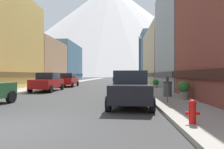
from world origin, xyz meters
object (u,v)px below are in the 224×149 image
Objects in this scene: parking_meter_near at (167,86)px; potted_plant_2 at (184,89)px; potted_plant_0 at (43,81)px; car_right_1 at (127,82)px; car_right_2 at (126,80)px; car_right_0 at (130,88)px; pedestrian_0 at (142,80)px; potted_plant_1 at (156,83)px; car_left_2 at (68,80)px; car_driving_0 at (117,77)px; car_left_1 at (48,82)px; trash_bin_right at (167,89)px; streetlamp_right at (140,54)px; fire_hydrant_near at (192,111)px; car_right_3 at (125,79)px.

parking_meter_near reaches higher than potted_plant_2.
car_right_1 is at bearing -34.60° from potted_plant_0.
car_right_0 is at bearing -89.99° from car_right_2.
car_right_2 is 3.79m from pedestrian_0.
potted_plant_1 is at bearing 74.03° from car_right_0.
car_right_0 is at bearing -97.64° from pedestrian_0.
potted_plant_1 is (3.20, 11.17, -0.25)m from car_right_0.
potted_plant_1 is at bearing 52.76° from car_right_1.
car_left_2 is at bearing 129.38° from potted_plant_2.
car_driving_0 reaches higher than parking_meter_near.
car_left_1 is at bearing -163.80° from potted_plant_1.
car_left_2 and car_driving_0 have the same top height.
car_right_1 reaches higher than potted_plant_0.
parking_meter_near reaches higher than trash_bin_right.
car_left_1 is at bearing -156.52° from streetlamp_right.
car_right_0 is at bearing -169.85° from parking_meter_near.
car_right_1 reaches higher than fire_hydrant_near.
fire_hydrant_near is 0.45× the size of pedestrian_0.
car_left_1 is 15.24m from fire_hydrant_near.
potted_plant_0 reaches higher than fire_hydrant_near.
car_right_3 is 10.83m from streetlamp_right.
car_driving_0 is (5.40, 35.85, 0.00)m from car_left_1.
streetlamp_right is (9.15, 3.98, 3.09)m from car_left_1.
car_left_1 is at bearing -63.37° from potted_plant_0.
car_driving_0 is (-2.20, 28.54, 0.00)m from car_right_2.
car_driving_0 is at bearing 97.29° from potted_plant_2.
car_right_2 is 4.13× the size of potted_plant_2.
streetlamp_right is (1.55, -10.27, 3.09)m from car_right_3.
car_driving_0 is (-2.20, 21.61, 0.00)m from car_right_3.
car_right_1 and car_right_3 have the same top height.
fire_hydrant_near is 22.32m from pedestrian_0.
potted_plant_1 is (3.20, -4.17, -0.25)m from car_right_2.
streetlamp_right is at bearing 23.48° from car_left_1.
potted_plant_1 is (10.80, -3.64, -0.25)m from car_left_2.
potted_plant_2 is at bearing -82.71° from car_driving_0.
potted_plant_1 is at bearing -13.03° from potted_plant_0.
parking_meter_near is at bearing 86.11° from fire_hydrant_near.
parking_meter_near reaches higher than fire_hydrant_near.
parking_meter_near is (0.30, 4.42, 0.49)m from fire_hydrant_near.
car_left_1 is 10.55m from car_right_2.
car_driving_0 is 6.25× the size of fire_hydrant_near.
potted_plant_0 is at bearing 145.40° from car_right_1.
trash_bin_right is (2.55, -19.35, -0.26)m from car_right_3.
parking_meter_near is (1.95, -21.93, 0.11)m from car_right_3.
potted_plant_2 is at bearing 27.32° from car_right_0.
streetlamp_right is (-1.65, 10.36, 3.24)m from potted_plant_2.
car_left_1 reaches higher than fire_hydrant_near.
streetlamp_right is (1.55, 5.05, 3.09)m from car_right_1.
pedestrian_0 is at bearing 82.36° from car_right_0.
car_left_2 is at bearing 123.44° from parking_meter_near.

